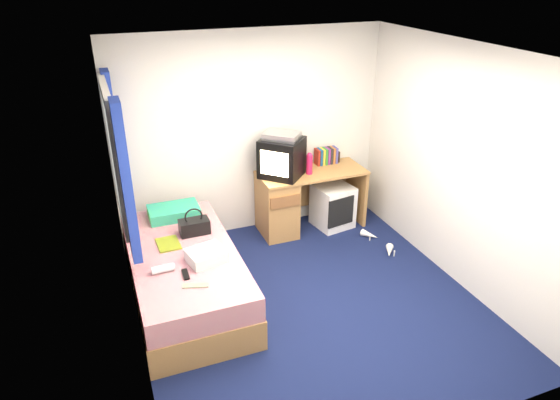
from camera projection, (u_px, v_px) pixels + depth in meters
name	position (u px, v px, depth m)	size (l,w,h in m)	color
ground	(309.00, 303.00, 4.92)	(3.40, 3.40, 0.00)	#0C1438
room_shell	(313.00, 166.00, 4.29)	(3.40, 3.40, 3.40)	white
bed	(185.00, 274.00, 4.89)	(1.01, 2.00, 0.54)	#B5844B
pillow	(174.00, 212.00, 5.37)	(0.53, 0.34, 0.12)	teal
desk	(290.00, 200.00, 6.07)	(1.30, 0.55, 0.75)	#B5844B
storage_cube	(333.00, 206.00, 6.24)	(0.43, 0.43, 0.54)	white
crt_tv	(282.00, 158.00, 5.79)	(0.62, 0.62, 0.45)	black
vcr	(282.00, 136.00, 5.67)	(0.39, 0.28, 0.07)	#B0AFB1
book_row	(326.00, 156.00, 6.19)	(0.27, 0.13, 0.20)	maroon
picture_frame	(337.00, 156.00, 6.28)	(0.02, 0.12, 0.14)	black
pink_water_bottle	(309.00, 165.00, 5.88)	(0.07, 0.07, 0.23)	#C61C4B
aerosol_can	(303.00, 162.00, 6.02)	(0.05, 0.05, 0.19)	white
handbag	(194.00, 226.00, 5.04)	(0.30, 0.17, 0.28)	black
towel	(206.00, 255.00, 4.59)	(0.33, 0.28, 0.11)	silver
magazine	(168.00, 244.00, 4.87)	(0.21, 0.28, 0.01)	#D9F31B
water_bottle	(163.00, 269.00, 4.43)	(0.07, 0.07, 0.20)	silver
colour_swatch_fan	(196.00, 286.00, 4.25)	(0.22, 0.06, 0.01)	gold
remote_control	(186.00, 274.00, 4.40)	(0.05, 0.16, 0.02)	black
window_assembly	(118.00, 158.00, 4.55)	(0.11, 1.42, 1.40)	silver
white_heels	(379.00, 243.00, 5.87)	(0.21, 0.64, 0.09)	white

